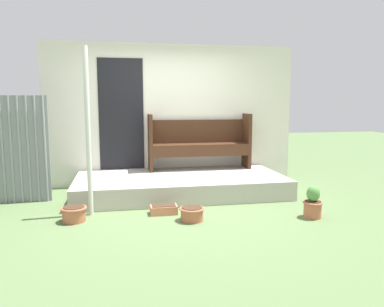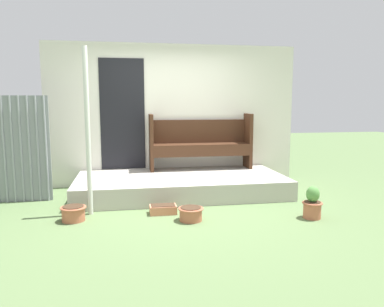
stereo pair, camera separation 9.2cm
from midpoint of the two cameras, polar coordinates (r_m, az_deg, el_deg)
ground_plane at (r=5.59m, az=-2.41°, el=-8.23°), size 24.00×24.00×0.00m
porch_slab at (r=6.36m, az=-2.21°, el=-4.78°), size 3.45×1.64×0.31m
house_wall at (r=7.04m, az=-3.63°, el=5.86°), size 4.65×0.08×2.60m
support_post at (r=5.24m, az=-16.05°, el=3.09°), size 0.07×0.07×2.28m
bench at (r=6.91m, az=0.74°, el=2.01°), size 1.88×0.41×1.02m
flower_pot_left at (r=5.19m, az=-18.03°, el=-8.65°), size 0.34×0.34×0.20m
flower_pot_middle at (r=4.98m, az=-0.55°, el=-9.07°), size 0.34×0.34×0.18m
flower_pot_right at (r=5.31m, az=17.45°, el=-7.31°), size 0.27×0.27×0.44m
planter_box_rect at (r=5.30m, az=-4.83°, el=-8.48°), size 0.37×0.22×0.13m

